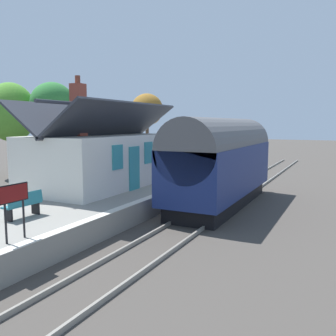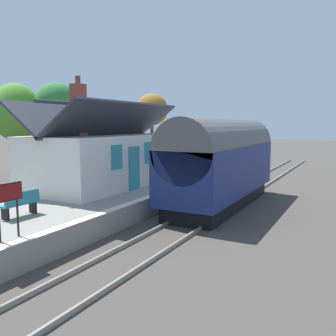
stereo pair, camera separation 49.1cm
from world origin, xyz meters
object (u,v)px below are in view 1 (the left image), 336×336
at_px(tree_far_left, 11,112).
at_px(tree_behind_building, 147,110).
at_px(planter_corner_building, 163,159).
at_px(station_building, 100,158).
at_px(tree_distant, 53,104).
at_px(planter_under_sign, 138,164).
at_px(station_sign_board, 14,198).
at_px(planter_edge_near, 181,162).
at_px(bench_by_lamp, 23,204).
at_px(planter_bench_left, 167,165).
at_px(train, 222,161).
at_px(bench_near_building, 208,159).
at_px(bench_mid_platform, 194,161).

height_order(tree_far_left, tree_behind_building, tree_far_left).
height_order(planter_corner_building, tree_far_left, tree_far_left).
bearing_deg(station_building, tree_distant, 56.20).
relative_size(planter_under_sign, station_sign_board, 0.48).
bearing_deg(planter_edge_near, tree_distant, 119.25).
xyz_separation_m(bench_by_lamp, planter_bench_left, (12.61, 0.82, 0.01)).
height_order(planter_edge_near, tree_distant, tree_distant).
relative_size(train, planter_bench_left, 9.96).
xyz_separation_m(planter_bench_left, planter_corner_building, (4.19, 2.50, -0.07)).
distance_m(bench_near_building, tree_behind_building, 8.62).
bearing_deg(tree_far_left, tree_distant, -72.17).
bearing_deg(planter_bench_left, tree_far_left, 98.20).
height_order(bench_mid_platform, planter_bench_left, planter_bench_left).
distance_m(planter_under_sign, tree_distant, 7.94).
height_order(bench_by_lamp, tree_behind_building, tree_behind_building).
height_order(planter_edge_near, planter_under_sign, planter_under_sign).
relative_size(planter_corner_building, station_sign_board, 0.52).
height_order(bench_by_lamp, planter_under_sign, bench_by_lamp).
relative_size(bench_near_building, station_sign_board, 0.89).
bearing_deg(planter_under_sign, bench_near_building, -33.60).
relative_size(planter_under_sign, tree_far_left, 0.11).
bearing_deg(planter_under_sign, bench_by_lamp, -165.94).
distance_m(station_building, tree_distant, 10.60).
height_order(train, bench_mid_platform, train).
distance_m(planter_edge_near, planter_under_sign, 4.00).
bearing_deg(station_building, bench_mid_platform, -8.33).
xyz_separation_m(bench_mid_platform, station_sign_board, (-17.29, -1.86, 0.71)).
relative_size(train, tree_far_left, 1.33).
xyz_separation_m(bench_by_lamp, tree_behind_building, (20.82, 7.00, 3.94)).
distance_m(bench_mid_platform, planter_under_sign, 4.02).
height_order(planter_edge_near, planter_corner_building, planter_corner_building).
bearing_deg(bench_by_lamp, planter_bench_left, 3.74).
distance_m(bench_near_building, planter_edge_near, 2.10).
height_order(train, planter_under_sign, train).
relative_size(bench_mid_platform, planter_edge_near, 1.99).
height_order(bench_mid_platform, planter_edge_near, bench_mid_platform).
bearing_deg(station_building, tree_far_left, 68.41).
bearing_deg(bench_mid_platform, bench_near_building, -4.54).
distance_m(bench_mid_platform, planter_edge_near, 1.81).
bearing_deg(tree_far_left, tree_behind_building, -31.43).
relative_size(bench_mid_platform, planter_bench_left, 1.48).
bearing_deg(planter_bench_left, bench_by_lamp, -176.26).
bearing_deg(tree_behind_building, planter_corner_building, -137.61).
relative_size(train, planter_corner_building, 11.55).
bearing_deg(station_sign_board, planter_under_sign, 18.61).
bearing_deg(tree_behind_building, bench_near_building, -112.87).
distance_m(planter_bench_left, planter_corner_building, 4.88).
height_order(planter_edge_near, tree_behind_building, tree_behind_building).
distance_m(station_sign_board, tree_distant, 18.30).
xyz_separation_m(station_building, planter_under_sign, (6.65, 1.75, -1.06)).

